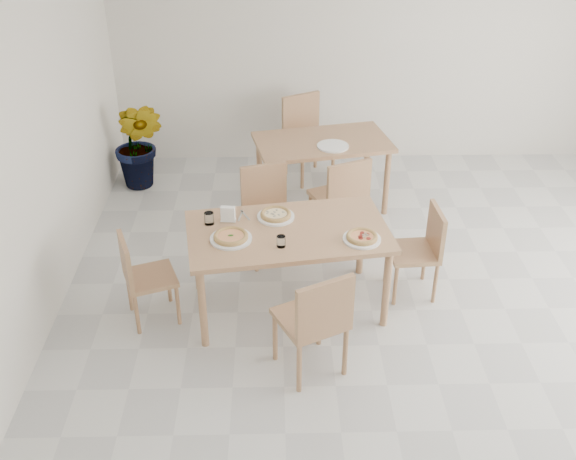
{
  "coord_description": "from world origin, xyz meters",
  "views": [
    {
      "loc": [
        -1.18,
        -4.02,
        3.5
      ],
      "look_at": [
        -1.08,
        0.52,
        0.75
      ],
      "focal_mm": 42.0,
      "sensor_mm": 36.0,
      "label": 1
    }
  ],
  "objects_px": {
    "chair_east": "(422,246)",
    "plate_mushroom": "(276,217)",
    "plate_margherita": "(231,239)",
    "chair_south": "(316,318)",
    "second_table": "(322,149)",
    "chair_west": "(141,273)",
    "chair_north": "(267,206)",
    "main_table": "(288,238)",
    "pizza_margherita": "(231,236)",
    "tumbler_b": "(209,218)",
    "napkin_holder": "(228,215)",
    "chair_back_n": "(306,131)",
    "pizza_mushroom": "(276,214)",
    "potted_plant": "(139,144)",
    "plate_pepperoni": "(362,239)",
    "plate_empty": "(333,146)",
    "chair_back_s": "(342,194)",
    "pizza_pepperoni": "(362,236)",
    "tumbler_a": "(281,241)"
  },
  "relations": [
    {
      "from": "pizza_pepperoni",
      "to": "chair_back_s",
      "type": "bearing_deg",
      "value": 91.69
    },
    {
      "from": "plate_pepperoni",
      "to": "pizza_pepperoni",
      "type": "height_order",
      "value": "pizza_pepperoni"
    },
    {
      "from": "pizza_pepperoni",
      "to": "tumbler_b",
      "type": "distance_m",
      "value": 1.22
    },
    {
      "from": "chair_west",
      "to": "napkin_holder",
      "type": "xyz_separation_m",
      "value": [
        0.69,
        0.28,
        0.37
      ]
    },
    {
      "from": "chair_back_n",
      "to": "chair_south",
      "type": "bearing_deg",
      "value": -117.98
    },
    {
      "from": "chair_west",
      "to": "potted_plant",
      "type": "height_order",
      "value": "potted_plant"
    },
    {
      "from": "chair_south",
      "to": "second_table",
      "type": "xyz_separation_m",
      "value": [
        0.21,
        2.57,
        0.13
      ]
    },
    {
      "from": "plate_margherita",
      "to": "second_table",
      "type": "xyz_separation_m",
      "value": [
        0.83,
        1.88,
        -0.1
      ]
    },
    {
      "from": "plate_pepperoni",
      "to": "second_table",
      "type": "xyz_separation_m",
      "value": [
        -0.18,
        1.91,
        -0.1
      ]
    },
    {
      "from": "chair_back_s",
      "to": "chair_back_n",
      "type": "bearing_deg",
      "value": -103.28
    },
    {
      "from": "chair_east",
      "to": "plate_margherita",
      "type": "xyz_separation_m",
      "value": [
        -1.57,
        -0.33,
        0.29
      ]
    },
    {
      "from": "pizza_mushroom",
      "to": "chair_east",
      "type": "bearing_deg",
      "value": -0.41
    },
    {
      "from": "chair_west",
      "to": "chair_south",
      "type": "bearing_deg",
      "value": -136.89
    },
    {
      "from": "pizza_margherita",
      "to": "pizza_mushroom",
      "type": "distance_m",
      "value": 0.48
    },
    {
      "from": "pizza_pepperoni",
      "to": "tumbler_a",
      "type": "bearing_deg",
      "value": -172.93
    },
    {
      "from": "plate_margherita",
      "to": "plate_mushroom",
      "type": "xyz_separation_m",
      "value": [
        0.35,
        0.33,
        0.0
      ]
    },
    {
      "from": "plate_empty",
      "to": "pizza_pepperoni",
      "type": "bearing_deg",
      "value": -87.2
    },
    {
      "from": "plate_margherita",
      "to": "plate_pepperoni",
      "type": "relative_size",
      "value": 1.1
    },
    {
      "from": "plate_pepperoni",
      "to": "plate_empty",
      "type": "relative_size",
      "value": 0.94
    },
    {
      "from": "plate_mushroom",
      "to": "plate_empty",
      "type": "distance_m",
      "value": 1.5
    },
    {
      "from": "pizza_pepperoni",
      "to": "potted_plant",
      "type": "bearing_deg",
      "value": 131.7
    },
    {
      "from": "napkin_holder",
      "to": "main_table",
      "type": "bearing_deg",
      "value": -9.41
    },
    {
      "from": "chair_west",
      "to": "plate_empty",
      "type": "xyz_separation_m",
      "value": [
        1.65,
        1.73,
        0.31
      ]
    },
    {
      "from": "plate_margherita",
      "to": "second_table",
      "type": "height_order",
      "value": "plate_margherita"
    },
    {
      "from": "chair_back_n",
      "to": "napkin_holder",
      "type": "bearing_deg",
      "value": -133.96
    },
    {
      "from": "chair_east",
      "to": "plate_margherita",
      "type": "relative_size",
      "value": 2.47
    },
    {
      "from": "chair_north",
      "to": "main_table",
      "type": "bearing_deg",
      "value": -94.64
    },
    {
      "from": "napkin_holder",
      "to": "chair_back_n",
      "type": "xyz_separation_m",
      "value": [
        0.73,
        2.36,
        -0.28
      ]
    },
    {
      "from": "tumbler_a",
      "to": "tumbler_b",
      "type": "relative_size",
      "value": 0.88
    },
    {
      "from": "main_table",
      "to": "second_table",
      "type": "height_order",
      "value": "same"
    },
    {
      "from": "pizza_margherita",
      "to": "tumbler_b",
      "type": "xyz_separation_m",
      "value": [
        -0.19,
        0.24,
        0.02
      ]
    },
    {
      "from": "tumbler_b",
      "to": "napkin_holder",
      "type": "bearing_deg",
      "value": 10.32
    },
    {
      "from": "chair_back_n",
      "to": "potted_plant",
      "type": "bearing_deg",
      "value": 161.34
    },
    {
      "from": "pizza_mushroom",
      "to": "chair_back_n",
      "type": "height_order",
      "value": "chair_back_n"
    },
    {
      "from": "chair_west",
      "to": "chair_north",
      "type": "bearing_deg",
      "value": -65.85
    },
    {
      "from": "chair_west",
      "to": "pizza_margherita",
      "type": "height_order",
      "value": "pizza_margherita"
    },
    {
      "from": "chair_back_n",
      "to": "plate_margherita",
      "type": "bearing_deg",
      "value": -131.56
    },
    {
      "from": "chair_back_s",
      "to": "chair_south",
      "type": "bearing_deg",
      "value": 55.3
    },
    {
      "from": "chair_east",
      "to": "potted_plant",
      "type": "bearing_deg",
      "value": -131.11
    },
    {
      "from": "main_table",
      "to": "plate_mushroom",
      "type": "relative_size",
      "value": 5.61
    },
    {
      "from": "chair_south",
      "to": "chair_west",
      "type": "distance_m",
      "value": 1.51
    },
    {
      "from": "plate_mushroom",
      "to": "main_table",
      "type": "bearing_deg",
      "value": -64.23
    },
    {
      "from": "chair_north",
      "to": "plate_margherita",
      "type": "bearing_deg",
      "value": -121.87
    },
    {
      "from": "tumbler_b",
      "to": "plate_empty",
      "type": "distance_m",
      "value": 1.85
    },
    {
      "from": "napkin_holder",
      "to": "chair_back_s",
      "type": "bearing_deg",
      "value": 47.48
    },
    {
      "from": "pizza_pepperoni",
      "to": "tumbler_a",
      "type": "relative_size",
      "value": 3.47
    },
    {
      "from": "plate_empty",
      "to": "chair_north",
      "type": "bearing_deg",
      "value": -131.06
    },
    {
      "from": "chair_east",
      "to": "plate_mushroom",
      "type": "height_order",
      "value": "chair_east"
    },
    {
      "from": "pizza_mushroom",
      "to": "plate_empty",
      "type": "height_order",
      "value": "pizza_mushroom"
    },
    {
      "from": "plate_mushroom",
      "to": "pizza_margherita",
      "type": "relative_size",
      "value": 0.87
    }
  ]
}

